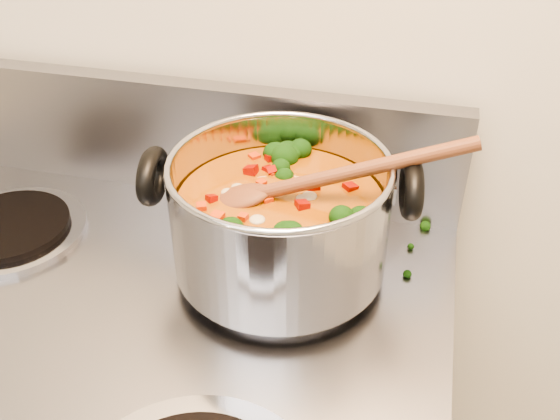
# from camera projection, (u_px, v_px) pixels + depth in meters

# --- Properties ---
(stockpot) EXTENTS (0.31, 0.24, 0.15)m
(stockpot) POSITION_uv_depth(u_px,v_px,m) (280.00, 217.00, 0.69)
(stockpot) COLOR #ACADB5
(stockpot) RESTS_ON electric_range
(wooden_spoon) EXTENTS (0.29, 0.09, 0.10)m
(wooden_spoon) POSITION_uv_depth(u_px,v_px,m) (297.00, 185.00, 0.67)
(wooden_spoon) COLOR brown
(wooden_spoon) RESTS_ON stockpot
(cooktop_crumbs) EXTENTS (0.06, 0.26, 0.01)m
(cooktop_crumbs) POSITION_uv_depth(u_px,v_px,m) (180.00, 252.00, 0.76)
(cooktop_crumbs) COLOR black
(cooktop_crumbs) RESTS_ON electric_range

